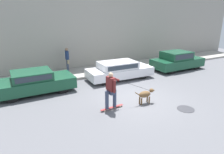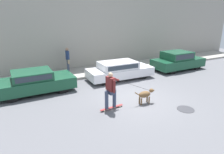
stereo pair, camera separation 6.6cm
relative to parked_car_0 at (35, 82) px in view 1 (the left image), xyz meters
The scene contains 10 objects.
ground_plane 5.34m from the parked_car_0, 37.54° to the right, with size 36.00×36.00×0.00m, color slate.
back_wall 6.02m from the parked_car_0, 41.22° to the left, with size 32.00×0.30×5.71m.
sidewalk_curb 4.80m from the parked_car_0, 28.10° to the left, with size 30.00×2.54×0.15m.
parked_car_0 is the anchor object (origin of this frame).
parked_car_1 5.17m from the parked_car_0, ahead, with size 4.32×1.79×1.16m.
parked_car_2 10.25m from the parked_car_0, ahead, with size 4.06×1.79×1.37m.
dog 5.84m from the parked_car_0, 41.26° to the right, with size 1.04×0.35×0.71m.
skateboarder 4.54m from the parked_car_0, 53.84° to the right, with size 2.58×0.66×1.72m.
pedestrian_with_bag 3.86m from the parked_car_0, 47.79° to the left, with size 0.22×0.65×1.67m.
manhole_cover 7.69m from the parked_car_0, 42.72° to the right, with size 0.76×0.76×0.01m.
Camera 1 is at (-5.26, -7.57, 4.08)m, focal length 32.00 mm.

